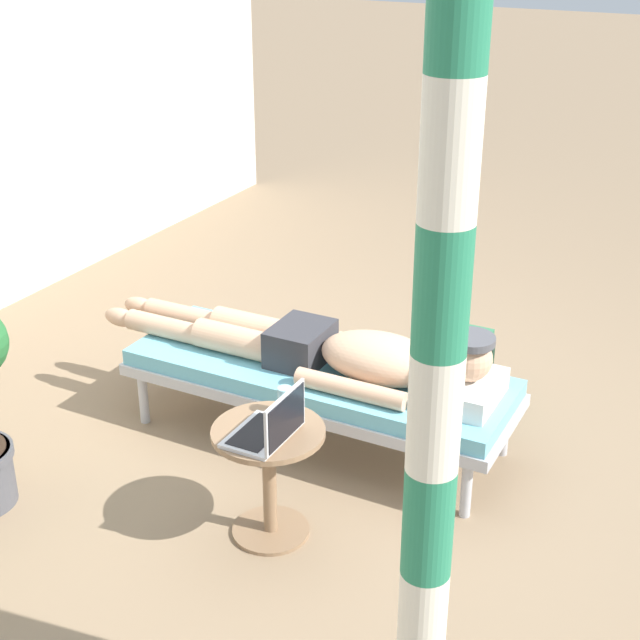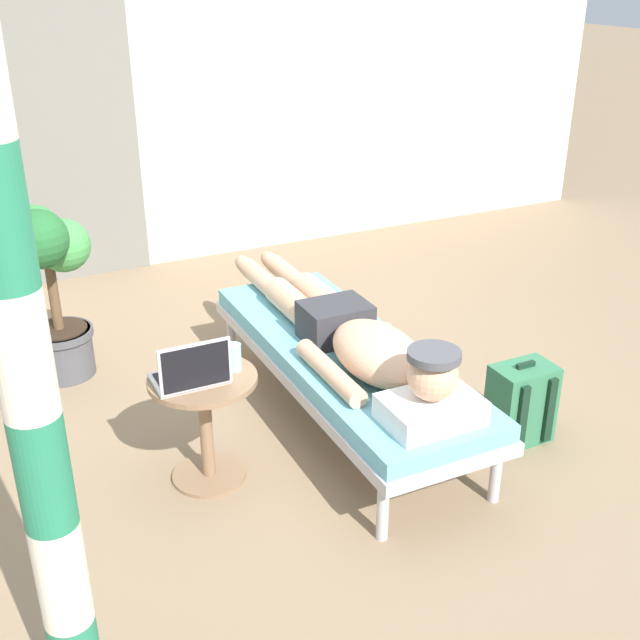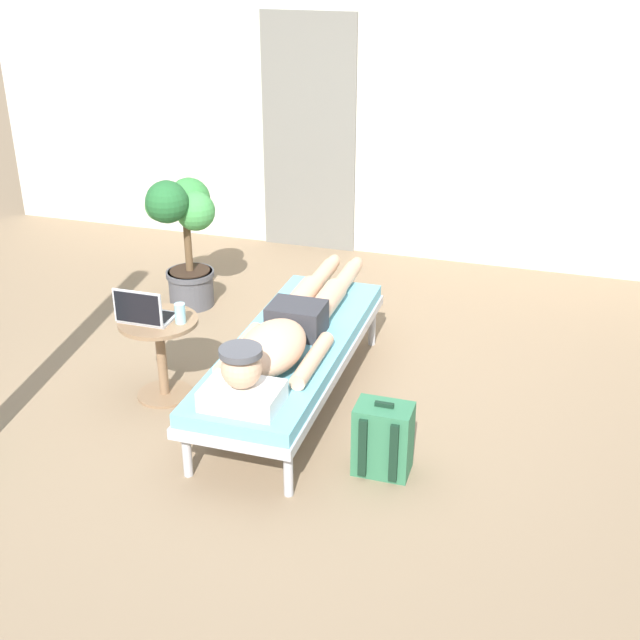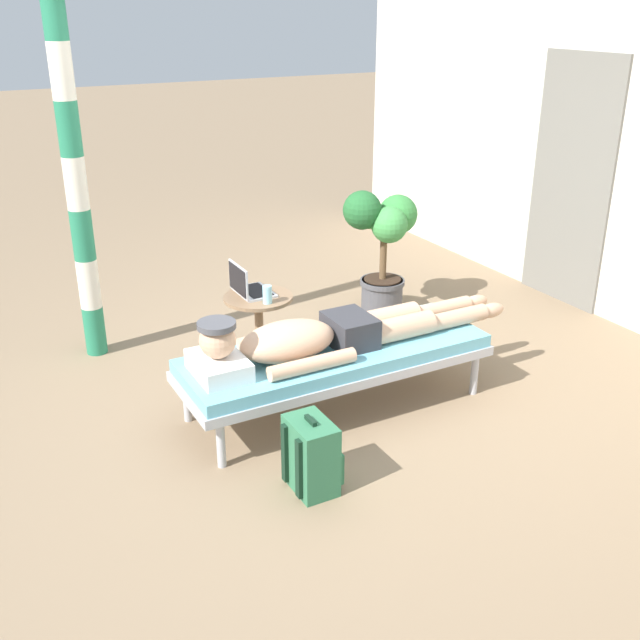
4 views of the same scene
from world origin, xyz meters
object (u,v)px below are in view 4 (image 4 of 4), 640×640
at_px(person_reclining, 322,336).
at_px(backpack, 312,456).
at_px(laptop, 247,286).
at_px(potted_plant, 382,238).
at_px(side_table, 259,318).
at_px(lounge_chair, 336,358).
at_px(drink_glass, 267,294).
at_px(porch_post, 76,183).

relative_size(person_reclining, backpack, 5.12).
bearing_deg(laptop, potted_plant, 106.09).
bearing_deg(side_table, lounge_chair, 12.37).
height_order(backpack, potted_plant, potted_plant).
bearing_deg(drink_glass, side_table, -178.99).
distance_m(backpack, potted_plant, 2.58).
bearing_deg(backpack, side_table, 166.18).
distance_m(side_table, potted_plant, 1.40).
distance_m(lounge_chair, laptop, 0.91).
bearing_deg(backpack, person_reclining, 147.83).
relative_size(laptop, porch_post, 0.12).
distance_m(person_reclining, porch_post, 2.01).
distance_m(lounge_chair, person_reclining, 0.20).
distance_m(potted_plant, porch_post, 2.38).
distance_m(person_reclining, side_table, 0.81).
distance_m(side_table, porch_post, 1.53).
bearing_deg(drink_glass, laptop, -165.60).
xyz_separation_m(laptop, potted_plant, (-0.39, 1.35, 0.05)).
height_order(person_reclining, drink_glass, person_reclining).
bearing_deg(person_reclining, backpack, -32.17).
distance_m(side_table, backpack, 1.53).
relative_size(laptop, potted_plant, 0.30).
bearing_deg(backpack, potted_plant, 139.28).
height_order(person_reclining, porch_post, porch_post).
xyz_separation_m(backpack, porch_post, (-2.23, -0.62, 1.07)).
bearing_deg(side_table, porch_post, -127.50).
bearing_deg(potted_plant, porch_post, -97.63).
bearing_deg(lounge_chair, drink_glass, -165.06).
bearing_deg(drink_glass, backpack, -15.41).
bearing_deg(laptop, side_table, 40.52).
distance_m(side_table, laptop, 0.24).
relative_size(lounge_chair, backpack, 4.66).
height_order(laptop, potted_plant, potted_plant).
distance_m(laptop, backpack, 1.62).
distance_m(person_reclining, potted_plant, 1.74).
bearing_deg(porch_post, lounge_chair, 36.86).
relative_size(side_table, backpack, 1.23).
bearing_deg(drink_glass, potted_plant, 114.84).
height_order(person_reclining, potted_plant, potted_plant).
relative_size(lounge_chair, porch_post, 0.78).
bearing_deg(potted_plant, laptop, -73.91).
xyz_separation_m(laptop, drink_glass, (0.21, 0.05, 0.00)).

